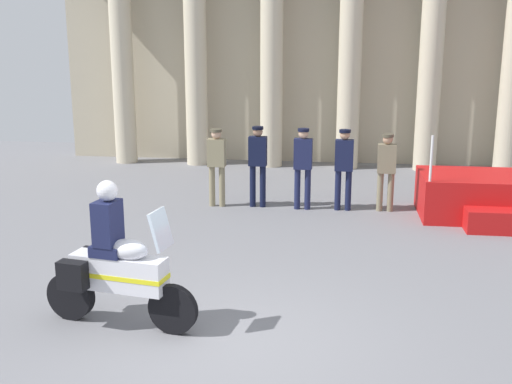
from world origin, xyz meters
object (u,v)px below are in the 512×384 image
officer_in_row_3 (344,163)px  officer_in_row_4 (387,166)px  officer_in_row_1 (258,160)px  reviewing_stand (502,198)px  officer_in_row_2 (303,162)px  motorcycle_with_rider (114,266)px  officer_in_row_0 (217,161)px

officer_in_row_3 → officer_in_row_4: 0.89m
officer_in_row_1 → reviewing_stand: bearing=179.6°
officer_in_row_2 → motorcycle_with_rider: size_ratio=0.84×
reviewing_stand → motorcycle_with_rider: 8.39m
officer_in_row_3 → motorcycle_with_rider: (-2.88, -5.98, -0.23)m
officer_in_row_4 → motorcycle_with_rider: 7.10m
officer_in_row_0 → officer_in_row_4: 3.60m
officer_in_row_2 → officer_in_row_4: (1.75, 0.08, -0.06)m
officer_in_row_1 → officer_in_row_2: bearing=177.9°
officer_in_row_2 → officer_in_row_3: officer_in_row_2 is taller
reviewing_stand → officer_in_row_2: bearing=177.6°
reviewing_stand → motorcycle_with_rider: bearing=-136.5°
officer_in_row_1 → officer_in_row_0: bearing=7.0°
officer_in_row_1 → officer_in_row_3: 1.84m
officer_in_row_3 → officer_in_row_0: bearing=3.0°
reviewing_stand → officer_in_row_0: reviewing_stand is taller
officer_in_row_0 → officer_in_row_2: officer_in_row_2 is taller
officer_in_row_0 → officer_in_row_4: size_ratio=1.03×
officer_in_row_3 → motorcycle_with_rider: motorcycle_with_rider is taller
reviewing_stand → officer_in_row_2: 4.12m
officer_in_row_2 → officer_in_row_0: bearing=2.2°
officer_in_row_3 → officer_in_row_4: bearing=-174.8°
motorcycle_with_rider → reviewing_stand: bearing=53.2°
officer_in_row_0 → officer_in_row_2: (1.86, -0.00, 0.03)m
motorcycle_with_rider → officer_in_row_0: bearing=98.2°
officer_in_row_1 → officer_in_row_4: size_ratio=1.06×
officer_in_row_2 → officer_in_row_3: (0.86, 0.04, -0.01)m
officer_in_row_0 → officer_in_row_3: (2.72, 0.03, 0.02)m
officer_in_row_4 → motorcycle_with_rider: motorcycle_with_rider is taller
officer_in_row_1 → officer_in_row_3: bearing=-178.9°
officer_in_row_0 → motorcycle_with_rider: (-0.16, -5.95, -0.21)m
reviewing_stand → officer_in_row_4: bearing=174.0°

